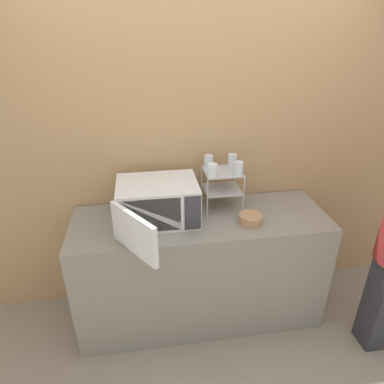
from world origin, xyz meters
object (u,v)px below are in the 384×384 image
object	(u,v)px
bowl	(251,219)
microwave	(157,203)
glass_back_left	(208,161)
glass_front_right	(238,168)
dish_rack	(222,181)
glass_front_left	(212,170)
glass_back_right	(232,160)

from	to	relation	value
bowl	microwave	bearing A→B (deg)	167.58
glass_back_left	bowl	xyz separation A→B (m)	(0.24, -0.35, -0.32)
glass_front_right	glass_back_left	size ratio (longest dim) A/B	1.00
dish_rack	glass_front_left	bearing A→B (deg)	-138.42
dish_rack	bowl	distance (m)	0.36
microwave	dish_rack	distance (m)	0.52
glass_front_right	glass_back_left	distance (m)	0.24
glass_front_left	dish_rack	bearing A→B (deg)	41.58
glass_front_left	glass_back_right	bearing A→B (deg)	40.76
glass_front_left	glass_front_right	distance (m)	0.19
glass_front_left	bowl	xyz separation A→B (m)	(0.25, -0.18, -0.32)
microwave	bowl	xyz separation A→B (m)	(0.65, -0.14, -0.11)
dish_rack	glass_back_left	distance (m)	0.18
glass_back_right	glass_front_right	size ratio (longest dim) A/B	1.00
glass_front_left	glass_back_right	size ratio (longest dim) A/B	1.00
glass_front_left	bowl	world-z (taller)	glass_front_left
glass_back_right	glass_front_right	bearing A→B (deg)	-88.79
microwave	glass_front_left	xyz separation A→B (m)	(0.40, 0.04, 0.20)
dish_rack	glass_back_left	world-z (taller)	glass_back_left
glass_front_right	dish_rack	bearing A→B (deg)	141.62
glass_back_right	microwave	bearing A→B (deg)	-161.34
dish_rack	bowl	world-z (taller)	dish_rack
glass_back_right	bowl	xyz separation A→B (m)	(0.06, -0.34, -0.32)
glass_front_left	microwave	bearing A→B (deg)	-174.64
bowl	glass_back_right	bearing A→B (deg)	99.63
glass_front_right	glass_front_left	bearing A→B (deg)	-177.33
glass_back_right	glass_back_left	size ratio (longest dim) A/B	1.00
microwave	dish_rack	xyz separation A→B (m)	(0.50, 0.12, 0.07)
glass_front_right	bowl	bearing A→B (deg)	-73.87
glass_front_left	bowl	bearing A→B (deg)	-36.34
dish_rack	glass_front_right	xyz separation A→B (m)	(0.10, -0.08, 0.13)
glass_back_right	glass_front_right	distance (m)	0.15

